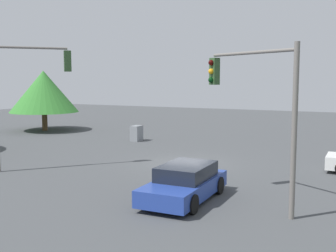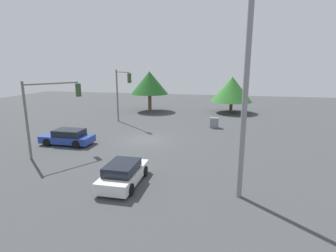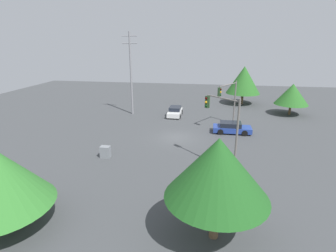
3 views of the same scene
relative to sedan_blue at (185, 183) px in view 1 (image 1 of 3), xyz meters
The scene contains 6 objects.
ground_plane 6.86m from the sedan_blue, 23.31° to the left, with size 80.00×80.00×0.00m, color #424447.
sedan_blue is the anchor object (origin of this frame).
traffic_signal_main 9.97m from the sedan_blue, 80.76° to the left, with size 2.82×2.69×6.30m.
traffic_signal_cross 4.17m from the sedan_blue, 80.33° to the right, with size 2.48×3.77×5.70m.
electrical_cabinet 15.28m from the sedan_blue, 36.54° to the left, with size 0.91×0.62×1.12m, color gray.
tree_right 24.28m from the sedan_blue, 53.84° to the left, with size 5.92×5.92×5.23m.
Camera 1 is at (-20.50, -8.79, 4.56)m, focal length 45.00 mm.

